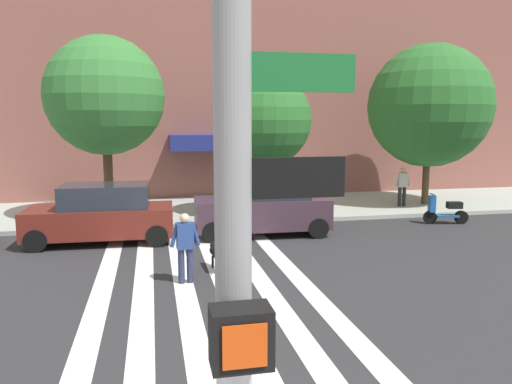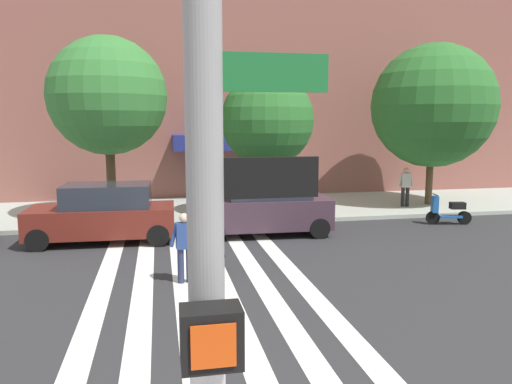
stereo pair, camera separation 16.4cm
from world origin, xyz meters
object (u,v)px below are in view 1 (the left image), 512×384
at_px(street_tree_middle, 265,120).
at_px(street_tree_further, 429,106).
at_px(dog_on_leash, 217,253).
at_px(parked_car_behind_first, 102,214).
at_px(pedestrian_dog_walker, 185,244).
at_px(parked_car_third_in_line, 263,205).
at_px(pedestrian_bystander, 402,184).
at_px(street_tree_nearest, 105,96).
at_px(traffic_light_pole, 236,165).
at_px(parked_scooter, 446,211).

height_order(street_tree_middle, street_tree_further, street_tree_further).
bearing_deg(street_tree_middle, street_tree_further, 8.99).
bearing_deg(dog_on_leash, street_tree_further, 35.55).
bearing_deg(dog_on_leash, parked_car_behind_first, 130.64).
xyz_separation_m(street_tree_middle, pedestrian_dog_walker, (-3.45, -6.83, -2.82)).
height_order(street_tree_middle, pedestrian_dog_walker, street_tree_middle).
bearing_deg(parked_car_third_in_line, pedestrian_bystander, 25.57).
height_order(parked_car_third_in_line, street_tree_middle, street_tree_middle).
distance_m(street_tree_middle, dog_on_leash, 7.34).
bearing_deg(pedestrian_bystander, parked_car_third_in_line, -154.43).
height_order(street_tree_nearest, street_tree_middle, street_tree_nearest).
height_order(parked_car_behind_first, street_tree_nearest, street_tree_nearest).
height_order(street_tree_middle, pedestrian_bystander, street_tree_middle).
bearing_deg(street_tree_nearest, parked_car_behind_first, -89.50).
relative_size(pedestrian_dog_walker, dog_on_leash, 1.52).
xyz_separation_m(traffic_light_pole, street_tree_middle, (3.76, 15.63, 0.22)).
distance_m(traffic_light_pole, parked_scooter, 17.05).
relative_size(street_tree_middle, dog_on_leash, 4.94).
bearing_deg(street_tree_middle, pedestrian_bystander, 7.39).
height_order(parked_car_behind_first, pedestrian_dog_walker, parked_car_behind_first).
distance_m(traffic_light_pole, street_tree_nearest, 16.40).
bearing_deg(parked_car_behind_first, parked_scooter, 1.21).
relative_size(parked_car_third_in_line, street_tree_middle, 0.82).
distance_m(parked_car_third_in_line, dog_on_leash, 4.14).
bearing_deg(parked_car_behind_first, parked_car_third_in_line, -0.00).
height_order(street_tree_middle, dog_on_leash, street_tree_middle).
height_order(parked_car_third_in_line, dog_on_leash, parked_car_third_in_line).
bearing_deg(street_tree_further, dog_on_leash, -144.45).
bearing_deg(street_tree_nearest, traffic_light_pole, -83.13).
distance_m(parked_car_behind_first, pedestrian_dog_walker, 4.94).
bearing_deg(parked_car_third_in_line, street_tree_nearest, 149.13).
bearing_deg(street_tree_further, parked_car_behind_first, -164.63).
bearing_deg(pedestrian_bystander, street_tree_nearest, -179.15).
bearing_deg(street_tree_nearest, pedestrian_dog_walker, -73.10).
xyz_separation_m(parked_car_third_in_line, pedestrian_bystander, (6.74, 3.23, 0.10)).
relative_size(parked_car_third_in_line, dog_on_leash, 4.07).
relative_size(street_tree_nearest, street_tree_further, 0.97).
bearing_deg(parked_scooter, pedestrian_dog_walker, -154.43).
relative_size(parked_scooter, street_tree_further, 0.24).
bearing_deg(street_tree_further, traffic_light_pole, -123.67).
height_order(dog_on_leash, pedestrian_bystander, pedestrian_bystander).
bearing_deg(street_tree_nearest, dog_on_leash, -64.96).
xyz_separation_m(parked_scooter, dog_on_leash, (-8.89, -3.83, -0.03)).
bearing_deg(pedestrian_dog_walker, street_tree_further, 36.33).
bearing_deg(parked_car_third_in_line, pedestrian_dog_walker, -122.84).
height_order(traffic_light_pole, pedestrian_dog_walker, traffic_light_pole).
xyz_separation_m(traffic_light_pole, street_tree_further, (11.19, 16.80, 0.82)).
bearing_deg(street_tree_further, street_tree_middle, -171.01).
xyz_separation_m(traffic_light_pole, parked_scooter, (10.03, 13.45, -3.04)).
distance_m(parked_car_behind_first, pedestrian_bystander, 12.25).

